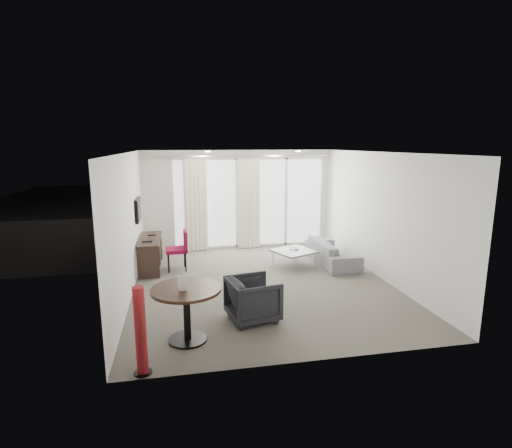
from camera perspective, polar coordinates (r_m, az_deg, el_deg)
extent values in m
cube|color=#5E584E|center=(8.13, 0.83, -8.45)|extent=(5.00, 6.00, 0.00)
cube|color=white|center=(7.65, 0.88, 10.19)|extent=(5.00, 6.00, 0.00)
cube|color=silver|center=(7.68, -17.72, -0.12)|extent=(0.00, 6.00, 2.60)
cube|color=silver|center=(8.65, 17.27, 1.16)|extent=(0.00, 6.00, 2.60)
cube|color=silver|center=(4.98, 8.08, -5.80)|extent=(5.00, 0.00, 2.60)
cylinder|color=#FFE0B2|center=(9.11, -6.90, 10.24)|extent=(0.12, 0.12, 0.02)
cylinder|color=#FFE0B2|center=(9.50, 6.04, 10.31)|extent=(0.12, 0.12, 0.02)
cylinder|color=maroon|center=(5.14, -16.17, -14.47)|extent=(0.23, 0.23, 1.11)
imported|color=black|center=(6.43, -0.43, -10.66)|extent=(0.88, 0.87, 0.69)
imported|color=slate|center=(9.54, 10.80, -3.94)|extent=(0.72, 1.85, 0.54)
cube|color=#4D4D50|center=(12.45, -2.12, -1.69)|extent=(5.60, 3.00, 0.12)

